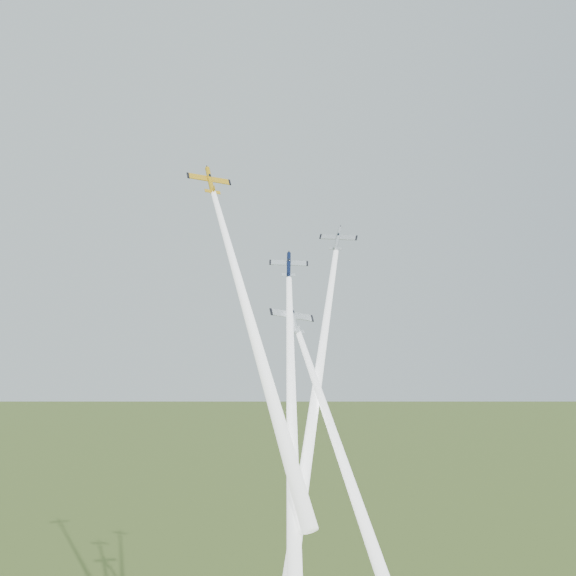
{
  "coord_description": "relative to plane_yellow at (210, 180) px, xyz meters",
  "views": [
    {
      "loc": [
        -14.95,
        -127.01,
        82.92
      ],
      "look_at": [
        0.0,
        -6.0,
        92.0
      ],
      "focal_mm": 45.0,
      "sensor_mm": 36.0,
      "label": 1
    }
  ],
  "objects": [
    {
      "name": "plane_silver_low",
      "position": [
        13.76,
        -13.3,
        -25.67
      ],
      "size": [
        8.92,
        8.51,
        8.29
      ],
      "primitive_type": null,
      "rotation": [
        0.95,
        0.13,
        0.36
      ],
      "color": "#B6BEC5"
    },
    {
      "name": "plane_navy",
      "position": [
        13.76,
        -7.34,
        -16.21
      ],
      "size": [
        7.43,
        5.46,
        6.35
      ],
      "primitive_type": null,
      "rotation": [
        0.95,
        0.03,
        -0.1
      ],
      "color": "#0D183B"
    },
    {
      "name": "smoke_trail_silver_right",
      "position": [
        14.79,
        -24.56,
        -43.86
      ],
      "size": [
        18.9,
        43.33,
        62.34
      ],
      "primitive_type": null,
      "rotation": [
        -0.62,
        0.0,
        -0.38
      ],
      "color": "white"
    },
    {
      "name": "plane_yellow",
      "position": [
        0.0,
        0.0,
        0.0
      ],
      "size": [
        9.76,
        8.67,
        8.19
      ],
      "primitive_type": null,
      "rotation": [
        0.95,
        0.06,
        0.34
      ],
      "color": "gold"
    },
    {
      "name": "smoke_trail_navy",
      "position": [
        11.8,
        -27.07,
        -43.84
      ],
      "size": [
        6.06,
        37.86,
        51.41
      ],
      "primitive_type": null,
      "rotation": [
        -0.62,
        0.0,
        -0.1
      ],
      "color": "white"
    },
    {
      "name": "smoke_trail_silver_low",
      "position": [
        20.56,
        -31.34,
        -52.53
      ],
      "size": [
        15.13,
        35.19,
        49.89
      ],
      "primitive_type": null,
      "rotation": [
        -0.62,
        0.0,
        0.36
      ],
      "color": "white"
    },
    {
      "name": "smoke_trail_yellow",
      "position": [
        6.76,
        -19.3,
        -28.5
      ],
      "size": [
        15.12,
        37.64,
        53.15
      ],
      "primitive_type": null,
      "rotation": [
        -0.62,
        0.0,
        0.34
      ],
      "color": "white"
    },
    {
      "name": "plane_silver_right",
      "position": [
        23.49,
        -2.46,
        -10.77
      ],
      "size": [
        8.73,
        7.08,
        6.84
      ],
      "primitive_type": null,
      "rotation": [
        0.95,
        0.07,
        -0.38
      ],
      "color": "#AFB5BE"
    }
  ]
}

